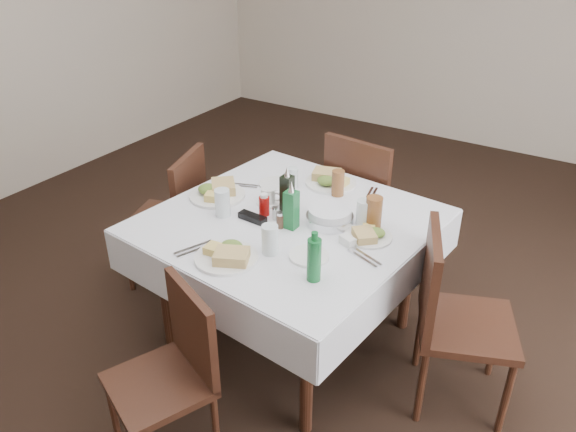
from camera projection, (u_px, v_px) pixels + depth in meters
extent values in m
plane|color=black|center=(298.00, 337.00, 3.21)|extent=(7.00, 7.00, 0.00)
cube|color=beige|center=(499.00, 0.00, 5.11)|extent=(6.00, 0.04, 2.80)
cylinder|color=black|center=(165.00, 292.00, 2.99)|extent=(0.06, 0.06, 0.72)
cylinder|color=black|center=(277.00, 223.00, 3.63)|extent=(0.06, 0.06, 0.72)
cylinder|color=black|center=(307.00, 372.00, 2.47)|extent=(0.06, 0.06, 0.72)
cylinder|color=black|center=(408.00, 275.00, 3.12)|extent=(0.06, 0.06, 0.72)
cube|color=black|center=(289.00, 224.00, 2.87)|extent=(1.30, 1.30, 0.03)
cube|color=silver|center=(289.00, 220.00, 2.86)|extent=(1.43, 1.43, 0.01)
cube|color=silver|center=(356.00, 194.00, 3.36)|extent=(1.29, 0.15, 0.22)
cube|color=silver|center=(198.00, 299.00, 2.47)|extent=(1.29, 0.15, 0.22)
cube|color=silver|center=(400.00, 284.00, 2.56)|extent=(0.15, 1.29, 0.22)
cube|color=silver|center=(202.00, 202.00, 3.27)|extent=(0.15, 1.29, 0.22)
cube|color=black|center=(371.00, 203.00, 3.65)|extent=(0.50, 0.50, 0.04)
cube|color=black|center=(356.00, 179.00, 3.39)|extent=(0.45, 0.09, 0.49)
cylinder|color=black|center=(409.00, 231.00, 3.79)|extent=(0.04, 0.04, 0.46)
cylinder|color=black|center=(378.00, 256.00, 3.52)|extent=(0.04, 0.04, 0.46)
cylinder|color=black|center=(360.00, 214.00, 4.00)|extent=(0.04, 0.04, 0.46)
cylinder|color=black|center=(328.00, 236.00, 3.74)|extent=(0.04, 0.04, 0.46)
cube|color=black|center=(159.00, 385.00, 2.36)|extent=(0.51, 0.51, 0.04)
cube|color=black|center=(192.00, 331.00, 2.34)|extent=(0.37, 0.18, 0.42)
cylinder|color=black|center=(113.00, 410.00, 2.49)|extent=(0.03, 0.03, 0.40)
cylinder|color=black|center=(182.00, 379.00, 2.66)|extent=(0.03, 0.03, 0.40)
cylinder|color=black|center=(216.00, 426.00, 2.42)|extent=(0.03, 0.03, 0.40)
cube|color=black|center=(467.00, 326.00, 2.61)|extent=(0.57, 0.57, 0.04)
cube|color=black|center=(430.00, 280.00, 2.53)|extent=(0.20, 0.42, 0.48)
cylinder|color=black|center=(506.00, 397.00, 2.53)|extent=(0.04, 0.04, 0.45)
cylinder|color=black|center=(421.00, 385.00, 2.59)|extent=(0.04, 0.04, 0.45)
cylinder|color=black|center=(495.00, 341.00, 2.85)|extent=(0.04, 0.04, 0.45)
cylinder|color=black|center=(420.00, 332.00, 2.91)|extent=(0.04, 0.04, 0.45)
cube|color=black|center=(164.00, 221.00, 3.51)|extent=(0.53, 0.53, 0.04)
cube|color=black|center=(190.00, 191.00, 3.35)|extent=(0.16, 0.41, 0.46)
cylinder|color=black|center=(155.00, 232.00, 3.81)|extent=(0.03, 0.03, 0.43)
cylinder|color=black|center=(205.00, 239.00, 3.73)|extent=(0.03, 0.03, 0.43)
cylinder|color=black|center=(128.00, 261.00, 3.50)|extent=(0.03, 0.03, 0.43)
cylinder|color=black|center=(182.00, 269.00, 3.42)|extent=(0.03, 0.03, 0.43)
cylinder|color=white|center=(331.00, 183.00, 3.21)|extent=(0.29, 0.29, 0.02)
cube|color=#A8823E|center=(327.00, 174.00, 3.23)|extent=(0.18, 0.16, 0.05)
cube|color=gold|center=(339.00, 181.00, 3.17)|extent=(0.10, 0.08, 0.04)
ellipsoid|color=#3B5D24|center=(327.00, 181.00, 3.16)|extent=(0.11, 0.10, 0.05)
cylinder|color=white|center=(226.00, 257.00, 2.53)|extent=(0.29, 0.29, 0.02)
cube|color=#A8823E|center=(232.00, 256.00, 2.48)|extent=(0.19, 0.17, 0.05)
cube|color=gold|center=(216.00, 250.00, 2.54)|extent=(0.10, 0.08, 0.04)
ellipsoid|color=#3B5D24|center=(232.00, 246.00, 2.56)|extent=(0.11, 0.10, 0.05)
cylinder|color=white|center=(368.00, 236.00, 2.70)|extent=(0.23, 0.23, 0.01)
cube|color=#A8823E|center=(364.00, 235.00, 2.66)|extent=(0.15, 0.15, 0.04)
cube|color=gold|center=(369.00, 228.00, 2.72)|extent=(0.09, 0.09, 0.03)
ellipsoid|color=#3B5D24|center=(376.00, 232.00, 2.68)|extent=(0.09, 0.08, 0.04)
cylinder|color=white|center=(217.00, 195.00, 3.07)|extent=(0.31, 0.31, 0.02)
cube|color=#A8823E|center=(223.00, 187.00, 3.09)|extent=(0.20, 0.20, 0.05)
cube|color=gold|center=(214.00, 195.00, 3.01)|extent=(0.11, 0.12, 0.04)
ellipsoid|color=#3B5D24|center=(208.00, 189.00, 3.07)|extent=(0.11, 0.10, 0.05)
cylinder|color=white|center=(274.00, 184.00, 3.20)|extent=(0.18, 0.18, 0.01)
cylinder|color=white|center=(309.00, 256.00, 2.55)|extent=(0.18, 0.18, 0.01)
cylinder|color=silver|center=(292.00, 177.00, 3.16)|extent=(0.06, 0.06, 0.12)
cylinder|color=silver|center=(270.00, 240.00, 2.55)|extent=(0.08, 0.08, 0.14)
cylinder|color=silver|center=(364.00, 214.00, 2.76)|extent=(0.08, 0.08, 0.14)
cylinder|color=silver|center=(222.00, 203.00, 2.86)|extent=(0.08, 0.08, 0.14)
cylinder|color=brown|center=(338.00, 183.00, 3.06)|extent=(0.07, 0.07, 0.14)
cylinder|color=brown|center=(374.00, 213.00, 2.74)|extent=(0.08, 0.08, 0.17)
cylinder|color=silver|center=(330.00, 219.00, 2.81)|extent=(0.24, 0.24, 0.04)
cylinder|color=silver|center=(330.00, 213.00, 2.80)|extent=(0.22, 0.22, 0.05)
cube|color=black|center=(287.00, 193.00, 2.90)|extent=(0.06, 0.06, 0.19)
cone|color=silver|center=(287.00, 171.00, 2.84)|extent=(0.03, 0.03, 0.05)
cube|color=#15642D|center=(291.00, 210.00, 2.74)|extent=(0.06, 0.06, 0.20)
cone|color=silver|center=(291.00, 187.00, 2.67)|extent=(0.03, 0.03, 0.05)
cylinder|color=#970A08|center=(264.00, 206.00, 2.87)|extent=(0.05, 0.05, 0.10)
cylinder|color=white|center=(264.00, 196.00, 2.85)|extent=(0.04, 0.04, 0.02)
cylinder|color=white|center=(275.00, 214.00, 2.84)|extent=(0.03, 0.03, 0.06)
cylinder|color=silver|center=(275.00, 208.00, 2.83)|extent=(0.03, 0.03, 0.01)
cylinder|color=#442C1F|center=(280.00, 221.00, 2.77)|extent=(0.04, 0.04, 0.07)
cylinder|color=silver|center=(280.00, 214.00, 2.74)|extent=(0.04, 0.04, 0.01)
cylinder|color=white|center=(268.00, 203.00, 3.00)|extent=(0.12, 0.12, 0.01)
cylinder|color=white|center=(268.00, 196.00, 2.98)|extent=(0.08, 0.08, 0.08)
cylinder|color=black|center=(268.00, 191.00, 2.96)|extent=(0.06, 0.06, 0.01)
torus|color=white|center=(277.00, 197.00, 2.97)|extent=(0.05, 0.03, 0.05)
cube|color=black|center=(253.00, 218.00, 2.84)|extent=(0.16, 0.06, 0.03)
cylinder|color=#15642D|center=(314.00, 260.00, 2.35)|extent=(0.06, 0.06, 0.20)
cylinder|color=#15642D|center=(315.00, 236.00, 2.29)|extent=(0.03, 0.03, 0.04)
cube|color=white|center=(348.00, 241.00, 2.64)|extent=(0.09, 0.07, 0.04)
cube|color=pink|center=(348.00, 240.00, 2.63)|extent=(0.07, 0.05, 0.02)
cube|color=silver|center=(369.00, 193.00, 3.10)|extent=(0.05, 0.16, 0.01)
cube|color=silver|center=(374.00, 194.00, 3.10)|extent=(0.05, 0.16, 0.01)
cube|color=silver|center=(196.00, 251.00, 2.59)|extent=(0.09, 0.19, 0.01)
cube|color=silver|center=(193.00, 248.00, 2.61)|extent=(0.09, 0.19, 0.01)
cube|color=silver|center=(362.00, 258.00, 2.53)|extent=(0.18, 0.08, 0.01)
cube|color=silver|center=(367.00, 256.00, 2.55)|extent=(0.18, 0.08, 0.01)
cube|color=silver|center=(244.00, 185.00, 3.20)|extent=(0.16, 0.07, 0.01)
cube|color=silver|center=(243.00, 187.00, 3.18)|extent=(0.16, 0.07, 0.01)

